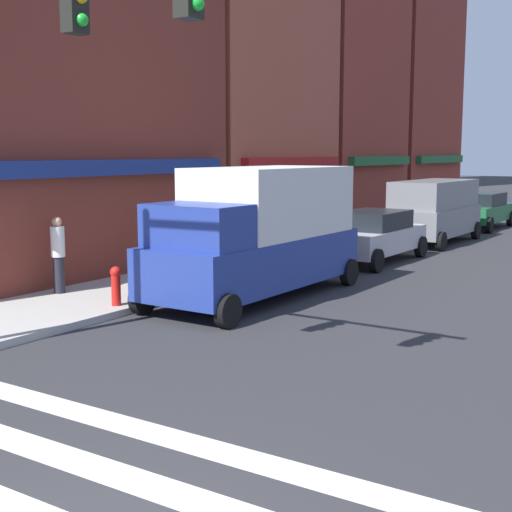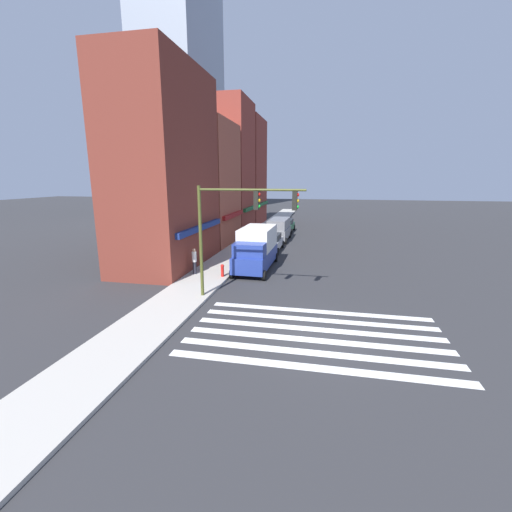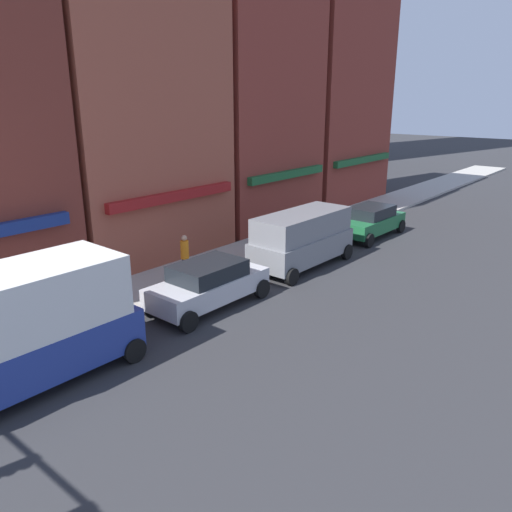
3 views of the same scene
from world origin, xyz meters
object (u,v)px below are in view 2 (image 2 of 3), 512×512
object	(u,v)px
sedan_silver	(271,242)
pedestrian_white_shirt	(194,261)
van_grey	(279,229)
pedestrian_orange_vest	(249,237)
fire_hydrant	(222,270)
sedan_green	(286,225)
traffic_signal	(238,218)
box_truck_blue	(256,248)

from	to	relation	value
sedan_silver	pedestrian_white_shirt	bearing A→B (deg)	158.47
van_grey	pedestrian_white_shirt	size ratio (longest dim) A/B	2.84
pedestrian_white_shirt	pedestrian_orange_vest	bearing A→B (deg)	123.19
sedan_silver	fire_hydrant	distance (m)	9.68
sedan_green	pedestrian_orange_vest	distance (m)	10.95
sedan_green	pedestrian_white_shirt	xyz separation A→B (m)	(-21.02, 3.77, 0.23)
traffic_signal	sedan_silver	world-z (taller)	traffic_signal
sedan_silver	van_grey	xyz separation A→B (m)	(5.59, -0.00, 0.44)
fire_hydrant	van_grey	bearing A→B (deg)	-6.42
van_grey	fire_hydrant	world-z (taller)	van_grey
sedan_silver	fire_hydrant	xyz separation A→B (m)	(-9.52, 1.70, -0.23)
traffic_signal	box_truck_blue	xyz separation A→B (m)	(6.73, 0.39, -2.94)
sedan_green	pedestrian_white_shirt	world-z (taller)	pedestrian_white_shirt
box_truck_blue	fire_hydrant	xyz separation A→B (m)	(-2.94, 1.70, -0.97)
sedan_silver	pedestrian_white_shirt	xyz separation A→B (m)	(-9.25, 3.77, 0.23)
box_truck_blue	sedan_green	distance (m)	18.36
traffic_signal	van_grey	bearing A→B (deg)	1.18
pedestrian_white_shirt	pedestrian_orange_vest	world-z (taller)	same
traffic_signal	sedan_green	bearing A→B (deg)	0.89
sedan_silver	van_grey	distance (m)	5.60
van_grey	pedestrian_orange_vest	distance (m)	5.09
sedan_green	pedestrian_white_shirt	distance (m)	21.35
van_grey	pedestrian_white_shirt	distance (m)	15.31
traffic_signal	sedan_silver	size ratio (longest dim) A/B	1.40
box_truck_blue	pedestrian_white_shirt	xyz separation A→B (m)	(-2.67, 3.77, -0.51)
sedan_silver	pedestrian_white_shirt	world-z (taller)	pedestrian_white_shirt
traffic_signal	pedestrian_white_shirt	size ratio (longest dim) A/B	3.49
sedan_silver	sedan_green	bearing A→B (deg)	0.61
box_truck_blue	sedan_green	world-z (taller)	box_truck_blue
sedan_silver	pedestrian_orange_vest	xyz separation A→B (m)	(1.06, 2.31, 0.23)
sedan_green	van_grey	bearing A→B (deg)	-178.92
box_truck_blue	sedan_green	xyz separation A→B (m)	(18.34, 0.00, -0.75)
box_truck_blue	sedan_silver	size ratio (longest dim) A/B	1.41
fire_hydrant	sedan_silver	bearing A→B (deg)	-10.12
traffic_signal	box_truck_blue	bearing A→B (deg)	3.32
box_truck_blue	fire_hydrant	world-z (taller)	box_truck_blue
pedestrian_orange_vest	fire_hydrant	distance (m)	10.61
traffic_signal	van_grey	xyz separation A→B (m)	(18.90, 0.39, -3.24)
traffic_signal	sedan_green	xyz separation A→B (m)	(25.08, 0.39, -3.68)
sedan_green	traffic_signal	bearing A→B (deg)	-178.03
traffic_signal	sedan_silver	distance (m)	13.82
traffic_signal	pedestrian_white_shirt	bearing A→B (deg)	45.68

